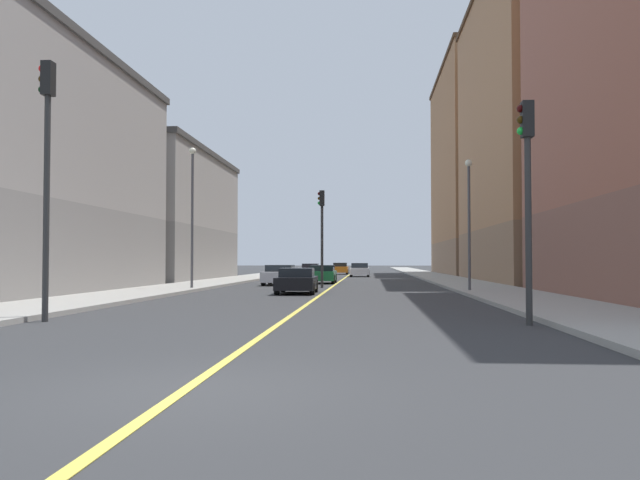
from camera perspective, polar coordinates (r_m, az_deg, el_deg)
name	(u,v)px	position (r m, az deg, el deg)	size (l,w,h in m)	color
ground_plane	(186,390)	(8.33, -11.78, -12.84)	(400.00, 400.00, 0.00)	#323335
sidewalk_left	(442,278)	(57.22, 10.70, -3.32)	(3.88, 168.00, 0.15)	#9E9B93
sidewalk_right	(248,278)	(57.90, -6.36, -3.32)	(3.88, 168.00, 0.15)	#9E9B93
lane_center_stripe	(344,279)	(56.93, 2.12, -3.43)	(0.16, 154.00, 0.01)	#E5D14C
building_left_mid	(545,132)	(51.46, 19.20, 9.00)	(9.92, 22.92, 22.33)	#8F6B4F
building_left_far	(484,171)	(76.22, 14.26, 5.89)	(9.92, 24.92, 23.49)	#8F6B4F
building_right_midblock	(154,216)	(54.52, -14.40, 2.05)	(9.92, 20.43, 10.44)	gray
traffic_light_left_near	(527,179)	(16.88, 17.82, 5.17)	(0.40, 0.32, 5.56)	#2D2D2D
traffic_light_right_near	(47,155)	(18.57, -22.99, 6.91)	(0.40, 0.32, 6.85)	#2D2D2D
traffic_light_median_far	(322,224)	(37.90, 0.15, 1.38)	(0.40, 0.32, 5.72)	#2D2D2D
street_lamp_left_near	(469,210)	(32.84, 13.02, 2.63)	(0.36, 0.36, 6.47)	#4C4C51
street_lamp_right_near	(192,203)	(35.25, -11.20, 3.21)	(0.36, 0.36, 7.51)	#4C4C51
car_silver	(280,275)	(42.19, -3.55, -3.11)	(1.97, 4.39, 1.31)	silver
car_orange	(340,269)	(75.51, 1.81, -2.53)	(1.86, 4.38, 1.34)	orange
car_white	(360,270)	(64.30, 3.52, -2.66)	(1.93, 4.25, 1.35)	white
car_maroon	(311,271)	(61.96, -0.83, -2.71)	(1.83, 4.29, 1.31)	maroon
car_green	(322,274)	(45.28, 0.20, -3.03)	(1.90, 4.24, 1.28)	#1E6B38
car_black	(297,281)	(31.27, -2.05, -3.65)	(1.94, 4.16, 1.23)	black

